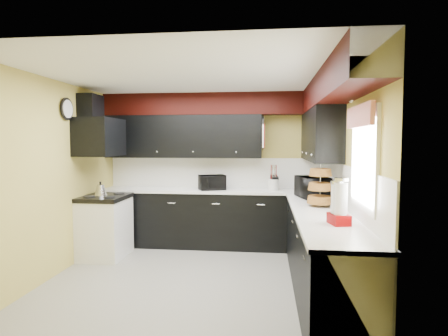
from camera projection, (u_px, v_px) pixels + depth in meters
name	position (u px, v px, depth m)	size (l,w,h in m)	color
ground	(195.00, 279.00, 4.68)	(3.60, 3.60, 0.00)	gray
wall_back	(215.00, 169.00, 6.38)	(3.60, 0.06, 2.50)	#E0C666
wall_right	(345.00, 181.00, 4.39)	(0.06, 3.60, 2.50)	#E0C666
wall_left	(56.00, 178.00, 4.79)	(0.06, 3.60, 2.50)	#E0C666
ceiling	(194.00, 76.00, 4.50)	(3.60, 3.60, 0.06)	white
cab_back	(212.00, 219.00, 6.13)	(3.60, 0.60, 0.90)	black
cab_right	(322.00, 255.00, 4.18)	(0.60, 3.00, 0.90)	black
counter_back	(212.00, 190.00, 6.10)	(3.62, 0.64, 0.04)	white
counter_right	(322.00, 213.00, 4.15)	(0.64, 3.02, 0.04)	white
splash_back	(214.00, 173.00, 6.37)	(3.60, 0.02, 0.50)	white
splash_right	(344.00, 186.00, 4.39)	(0.02, 3.60, 0.50)	white
upper_back	(183.00, 137.00, 6.22)	(2.60, 0.35, 0.70)	black
upper_right	(320.00, 136.00, 5.26)	(0.35, 1.80, 0.70)	black
soffit_back	(213.00, 104.00, 6.12)	(3.60, 0.36, 0.35)	black
soffit_right	(334.00, 87.00, 4.16)	(0.36, 3.24, 0.35)	black
stove	(105.00, 228.00, 5.56)	(0.60, 0.75, 0.86)	white
cooktop	(104.00, 198.00, 5.53)	(0.62, 0.77, 0.06)	black
hood	(100.00, 137.00, 5.47)	(0.50, 0.78, 0.55)	black
hood_duct	(91.00, 108.00, 5.46)	(0.24, 0.40, 0.40)	black
window	(364.00, 159.00, 3.48)	(0.03, 0.86, 0.96)	white
valance	(359.00, 116.00, 3.46)	(0.04, 0.88, 0.20)	red
pan_top	(263.00, 124.00, 5.98)	(0.03, 0.22, 0.40)	black
pan_mid	(263.00, 139.00, 5.87)	(0.03, 0.28, 0.46)	black
pan_low	(263.00, 141.00, 6.13)	(0.03, 0.24, 0.42)	black
cut_board	(263.00, 136.00, 5.75)	(0.03, 0.26, 0.35)	white
baskets	(320.00, 186.00, 4.48)	(0.27, 0.27, 0.50)	brown
clock	(67.00, 109.00, 4.97)	(0.03, 0.30, 0.30)	black
deco_plate	(351.00, 91.00, 3.98)	(0.03, 0.24, 0.24)	white
toaster_oven	(212.00, 182.00, 6.04)	(0.41, 0.34, 0.24)	black
microwave	(313.00, 187.00, 5.15)	(0.53, 0.36, 0.29)	black
utensil_crock	(274.00, 185.00, 5.97)	(0.17, 0.17, 0.18)	silver
knife_block	(274.00, 183.00, 6.00)	(0.10, 0.15, 0.23)	black
kettle	(101.00, 190.00, 5.54)	(0.18, 0.18, 0.16)	#AAAAAE
dispenser_a	(337.00, 204.00, 3.53)	(0.14, 0.14, 0.38)	maroon
dispenser_b	(341.00, 203.00, 3.46)	(0.16, 0.16, 0.42)	#6F0300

